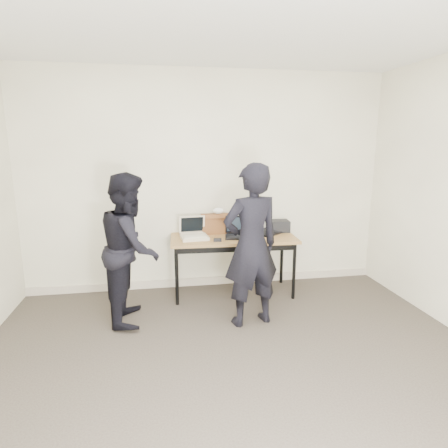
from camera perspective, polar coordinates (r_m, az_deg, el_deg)
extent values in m
cube|color=#403830|center=(3.08, 3.52, -24.83)|extent=(4.50, 4.50, 0.05)
cube|color=beige|center=(4.72, -2.58, 6.42)|extent=(4.50, 0.05, 2.70)
cube|color=olive|center=(4.53, 1.42, -2.17)|extent=(1.53, 0.72, 0.03)
cylinder|color=black|center=(4.33, -7.22, -7.92)|extent=(0.04, 0.04, 0.68)
cylinder|color=black|center=(4.54, 10.62, -7.10)|extent=(0.04, 0.04, 0.68)
cylinder|color=black|center=(4.83, -7.23, -5.76)|extent=(0.04, 0.04, 0.68)
cylinder|color=black|center=(5.02, 8.79, -5.13)|extent=(0.04, 0.04, 0.68)
cube|color=black|center=(4.27, 1.98, -3.86)|extent=(1.40, 0.08, 0.06)
cube|color=beige|center=(4.43, -4.53, -2.05)|extent=(0.34, 0.29, 0.04)
cube|color=beige|center=(4.39, -4.46, -1.88)|extent=(0.27, 0.17, 0.01)
cube|color=beige|center=(4.54, -4.90, -0.06)|extent=(0.32, 0.08, 0.22)
cube|color=black|center=(4.53, -4.88, -0.06)|extent=(0.27, 0.06, 0.18)
cube|color=beige|center=(4.55, -4.83, -1.43)|extent=(0.28, 0.04, 0.02)
cube|color=black|center=(4.47, 2.23, -1.98)|extent=(0.35, 0.29, 0.02)
cube|color=black|center=(4.44, 2.24, -1.90)|extent=(0.28, 0.18, 0.01)
cube|color=black|center=(4.59, 2.19, -0.05)|extent=(0.32, 0.13, 0.22)
cube|color=#26333F|center=(4.58, 2.19, -0.04)|extent=(0.28, 0.10, 0.18)
cube|color=black|center=(4.59, 2.19, -1.48)|extent=(0.28, 0.07, 0.02)
cube|color=black|center=(4.71, 6.68, -1.31)|extent=(0.43, 0.42, 0.02)
cube|color=black|center=(4.69, 7.00, -1.19)|extent=(0.31, 0.29, 0.01)
cube|color=black|center=(4.77, 5.08, 0.46)|extent=(0.32, 0.29, 0.23)
cube|color=black|center=(4.76, 5.16, 0.47)|extent=(0.27, 0.24, 0.19)
cube|color=black|center=(4.77, 5.42, -0.95)|extent=(0.25, 0.22, 0.02)
cube|color=brown|center=(4.68, -1.26, 0.04)|extent=(0.36, 0.17, 0.24)
cube|color=brown|center=(4.60, -1.14, 1.10)|extent=(0.36, 0.08, 0.07)
cube|color=brown|center=(4.71, 0.67, -0.12)|extent=(0.02, 0.10, 0.02)
ellipsoid|color=white|center=(4.65, -0.90, 2.03)|extent=(0.15, 0.12, 0.08)
cube|color=black|center=(4.83, 8.36, -0.28)|extent=(0.26, 0.23, 0.14)
cube|color=black|center=(4.31, -0.99, -2.43)|extent=(0.10, 0.07, 0.03)
cube|color=black|center=(4.46, -3.95, -2.13)|extent=(0.25, 0.23, 0.01)
cube|color=silver|center=(4.40, 1.71, -2.30)|extent=(0.20, 0.16, 0.01)
cube|color=black|center=(4.75, 3.05, -1.21)|extent=(0.25, 0.02, 0.01)
cube|color=black|center=(4.56, 5.19, -1.83)|extent=(0.30, 0.16, 0.01)
cube|color=black|center=(4.65, 7.78, -1.61)|extent=(0.16, 0.22, 0.01)
imported|color=black|center=(3.75, 4.18, -3.35)|extent=(0.68, 0.52, 1.65)
imported|color=black|center=(3.97, -14.06, -3.56)|extent=(0.61, 0.77, 1.55)
cube|color=beige|center=(4.99, -2.38, -8.65)|extent=(4.50, 0.03, 0.10)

